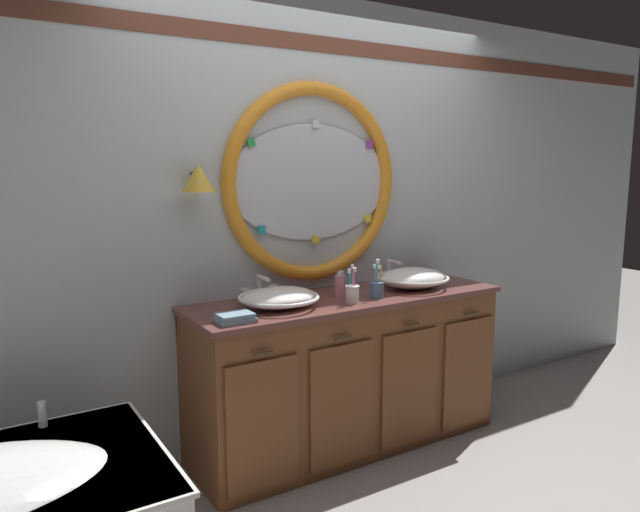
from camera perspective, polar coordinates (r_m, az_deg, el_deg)
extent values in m
plane|color=gray|center=(3.50, 4.99, -19.21)|extent=(14.00, 14.00, 0.00)
cube|color=silver|center=(3.59, -0.39, 3.37)|extent=(6.40, 0.08, 2.60)
cube|color=brown|center=(3.59, -0.02, 19.71)|extent=(6.27, 0.01, 0.09)
ellipsoid|color=silver|center=(3.50, -0.68, 7.06)|extent=(1.07, 0.02, 0.67)
torus|color=orange|center=(3.49, -0.64, 7.06)|extent=(1.16, 0.08, 1.16)
cube|color=silver|center=(3.79, 6.42, 7.32)|extent=(0.05, 0.01, 0.05)
cube|color=purple|center=(3.71, 4.79, 10.62)|extent=(0.05, 0.01, 0.05)
cube|color=silver|center=(3.50, -0.42, 12.58)|extent=(0.05, 0.01, 0.05)
cube|color=green|center=(3.29, -6.63, 10.78)|extent=(0.05, 0.01, 0.05)
cube|color=orange|center=(3.24, -8.76, 6.89)|extent=(0.05, 0.01, 0.05)
cube|color=teal|center=(3.34, -5.65, 2.50)|extent=(0.05, 0.01, 0.05)
cube|color=yellow|center=(3.52, -0.41, 1.58)|extent=(0.05, 0.01, 0.05)
cube|color=yellow|center=(3.72, 4.60, 3.61)|extent=(0.05, 0.01, 0.05)
cylinder|color=#4C3823|center=(3.15, -11.94, 7.75)|extent=(0.02, 0.09, 0.02)
cone|color=gold|center=(3.10, -11.61, 7.38)|extent=(0.17, 0.17, 0.14)
cube|color=brown|center=(3.53, 2.60, -11.18)|extent=(1.84, 0.55, 0.87)
cube|color=brown|center=(3.40, 2.65, -4.07)|extent=(1.88, 0.59, 0.03)
cube|color=brown|center=(3.64, 0.25, -4.41)|extent=(1.84, 0.02, 0.11)
cube|color=brown|center=(3.00, -5.50, -15.97)|extent=(0.39, 0.02, 0.66)
cylinder|color=#422D1E|center=(2.85, -5.50, -9.24)|extent=(0.10, 0.01, 0.01)
cube|color=brown|center=(3.21, 2.10, -14.18)|extent=(0.39, 0.02, 0.66)
cylinder|color=#422D1E|center=(3.07, 2.27, -7.84)|extent=(0.10, 0.01, 0.01)
cube|color=brown|center=(3.47, 8.56, -12.44)|extent=(0.39, 0.02, 0.66)
cylinder|color=#422D1E|center=(3.34, 8.84, -6.53)|extent=(0.10, 0.01, 0.01)
cube|color=brown|center=(3.77, 13.98, -10.84)|extent=(0.39, 0.02, 0.66)
cylinder|color=#422D1E|center=(3.65, 14.35, -5.37)|extent=(0.10, 0.01, 0.01)
cylinder|color=silver|center=(2.86, -25.13, -13.59)|extent=(0.04, 0.04, 0.11)
ellipsoid|color=white|center=(3.13, -3.99, -4.00)|extent=(0.41, 0.32, 0.10)
torus|color=white|center=(3.13, -3.99, -3.96)|extent=(0.43, 0.43, 0.02)
cylinder|color=silver|center=(3.13, -3.99, -3.96)|extent=(0.03, 0.03, 0.01)
ellipsoid|color=white|center=(3.64, 8.91, -2.09)|extent=(0.42, 0.34, 0.12)
torus|color=white|center=(3.64, 8.91, -2.05)|extent=(0.44, 0.44, 0.02)
cylinder|color=silver|center=(3.64, 8.91, -2.05)|extent=(0.03, 0.03, 0.01)
cylinder|color=silver|center=(3.34, -5.85, -3.92)|extent=(0.05, 0.05, 0.02)
cylinder|color=silver|center=(3.33, -5.87, -2.86)|extent=(0.02, 0.02, 0.11)
sphere|color=silver|center=(3.32, -5.88, -1.97)|extent=(0.03, 0.03, 0.03)
cylinder|color=silver|center=(3.26, -5.42, -2.14)|extent=(0.02, 0.12, 0.02)
cylinder|color=silver|center=(3.30, -7.23, -3.76)|extent=(0.04, 0.04, 0.06)
cylinder|color=silver|center=(3.37, -4.51, -3.42)|extent=(0.04, 0.04, 0.06)
cube|color=silver|center=(3.29, -7.24, -3.18)|extent=(0.05, 0.01, 0.01)
cube|color=silver|center=(3.37, -4.52, -2.86)|extent=(0.05, 0.01, 0.01)
cylinder|color=silver|center=(3.83, 6.62, -2.27)|extent=(0.05, 0.05, 0.02)
cylinder|color=silver|center=(3.81, 6.64, -1.29)|extent=(0.02, 0.02, 0.11)
sphere|color=silver|center=(3.80, 6.65, -0.47)|extent=(0.03, 0.03, 0.03)
cylinder|color=silver|center=(3.76, 7.24, -0.60)|extent=(0.02, 0.12, 0.02)
cylinder|color=silver|center=(3.77, 5.57, -2.11)|extent=(0.04, 0.04, 0.06)
cylinder|color=silver|center=(3.88, 7.65, -1.83)|extent=(0.04, 0.04, 0.06)
cube|color=silver|center=(3.76, 5.58, -1.61)|extent=(0.05, 0.01, 0.01)
cube|color=silver|center=(3.87, 7.66, -1.34)|extent=(0.05, 0.01, 0.01)
cylinder|color=white|center=(3.22, 3.12, -3.72)|extent=(0.07, 0.07, 0.09)
torus|color=white|center=(3.21, 3.13, -2.92)|extent=(0.08, 0.08, 0.01)
cylinder|color=purple|center=(3.22, 3.35, -2.90)|extent=(0.01, 0.03, 0.16)
cube|color=white|center=(3.20, 3.37, -1.32)|extent=(0.02, 0.02, 0.02)
cylinder|color=#19ADB2|center=(3.22, 2.82, -2.96)|extent=(0.01, 0.03, 0.15)
cube|color=white|center=(3.20, 2.83, -1.43)|extent=(0.02, 0.02, 0.02)
cylinder|color=pink|center=(3.19, 3.11, -2.78)|extent=(0.02, 0.03, 0.18)
cube|color=white|center=(3.17, 3.12, -0.98)|extent=(0.02, 0.02, 0.02)
cylinder|color=slate|center=(3.35, 5.44, -3.27)|extent=(0.08, 0.08, 0.09)
torus|color=slate|center=(3.34, 5.45, -2.54)|extent=(0.09, 0.09, 0.01)
cylinder|color=orange|center=(3.35, 5.70, -2.51)|extent=(0.03, 0.02, 0.15)
cube|color=white|center=(3.34, 5.72, -1.04)|extent=(0.02, 0.02, 0.02)
cylinder|color=pink|center=(3.35, 5.27, -2.49)|extent=(0.03, 0.01, 0.16)
cube|color=white|center=(3.33, 5.29, -0.99)|extent=(0.02, 0.02, 0.02)
cylinder|color=#19ADB2|center=(3.32, 5.54, -2.30)|extent=(0.03, 0.02, 0.19)
cube|color=white|center=(3.30, 5.57, -0.52)|extent=(0.02, 0.02, 0.02)
cylinder|color=pink|center=(3.36, 1.93, -2.90)|extent=(0.06, 0.06, 0.12)
cylinder|color=silver|center=(3.34, 1.94, -1.70)|extent=(0.04, 0.04, 0.02)
cylinder|color=silver|center=(3.33, 2.11, -1.51)|extent=(0.01, 0.04, 0.01)
cube|color=#7593A8|center=(2.87, -8.15, -6.12)|extent=(0.18, 0.13, 0.02)
cube|color=#7593A8|center=(2.87, -8.16, -5.69)|extent=(0.17, 0.12, 0.02)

